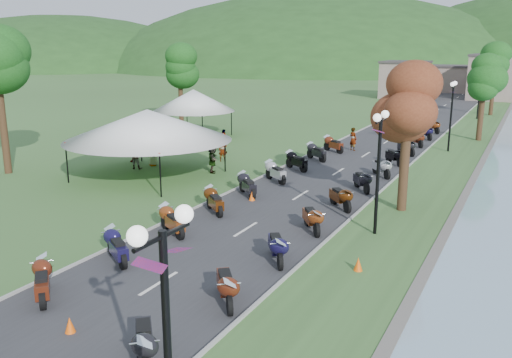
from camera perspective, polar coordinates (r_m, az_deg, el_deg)
The scene contains 12 objects.
road at distance 44.97m, azimuth 13.61°, elevation 3.85°, with size 7.00×120.00×0.02m, color #343437.
hills_backdrop at distance 203.51m, azimuth 24.79°, elevation 10.59°, with size 360.00×120.00×76.00m, color #285621, non-canonical shape.
far_building at distance 89.11m, azimuth 19.57°, elevation 9.91°, with size 18.00×16.00×5.00m, color gray.
moto_row_left at distance 23.87m, azimuth -6.60°, elevation -3.36°, with size 2.60×38.66×1.10m, color #331411, non-canonical shape.
moto_row_right at distance 27.76m, azimuth 10.08°, elevation -1.00°, with size 2.60×49.72×1.10m, color #331411, non-canonical shape.
vendor_tent_main at distance 32.27m, azimuth -11.23°, elevation 3.68°, with size 6.49×6.49×4.00m, color white, non-canonical shape.
vendor_tent_side at distance 46.01m, azimuth -6.55°, elevation 6.88°, with size 4.59×4.59×4.00m, color white, non-canonical shape.
tree_lakeside at distance 25.74m, azimuth 15.57°, elevation 5.01°, with size 2.76×2.76×7.67m, color #1F601C, non-canonical shape.
pedestrian_a at distance 36.43m, azimuth -3.50°, elevation 1.88°, with size 0.56×0.41×1.54m, color slate.
pedestrian_b at distance 34.97m, azimuth -12.50°, elevation 1.06°, with size 0.83×0.46×1.71m, color slate.
pedestrian_c at distance 37.16m, azimuth -12.94°, elevation 1.79°, with size 1.10×0.46×1.71m, color slate.
traffic_cone_near at distance 16.02m, azimuth -19.01°, elevation -14.34°, with size 0.30×0.30×0.47m, color #F2590C.
Camera 1 is at (10.34, -3.10, 7.63)m, focal length 38.00 mm.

